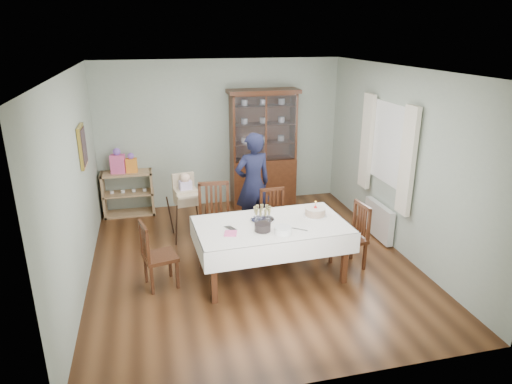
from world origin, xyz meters
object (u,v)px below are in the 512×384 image
object	(u,v)px
woman	(253,184)
gift_bag_orange	(131,164)
chair_end_right	(349,248)
dining_table	(271,250)
chair_end_left	(160,267)
gift_bag_pink	(118,162)
birthday_cake	(315,212)
chair_far_left	(216,234)
champagne_tray	(262,216)
high_chair	(187,212)
chair_far_right	(275,231)
china_cabinet	(263,147)
sideboard	(128,193)

from	to	relation	value
woman	gift_bag_orange	distance (m)	2.29
chair_end_right	woman	distance (m)	1.87
dining_table	chair_end_left	world-z (taller)	chair_end_left
gift_bag_pink	birthday_cake	bearing A→B (deg)	-43.75
chair_far_left	chair_end_right	distance (m)	1.95
woman	champagne_tray	size ratio (longest dim) A/B	5.23
chair_far_left	gift_bag_pink	world-z (taller)	gift_bag_pink
chair_far_left	birthday_cake	bearing A→B (deg)	-23.58
high_chair	chair_far_left	bearing A→B (deg)	-73.46
chair_far_right	gift_bag_pink	size ratio (longest dim) A/B	2.02
chair_far_right	chair_end_left	bearing A→B (deg)	-159.98
chair_end_left	gift_bag_orange	xyz separation A→B (m)	(-0.34, 2.63, 0.69)
gift_bag_pink	china_cabinet	bearing A→B (deg)	-0.03
dining_table	champagne_tray	xyz separation A→B (m)	(-0.08, 0.15, 0.44)
china_cabinet	gift_bag_orange	bearing A→B (deg)	179.96
champagne_tray	birthday_cake	xyz separation A→B (m)	(0.74, -0.02, -0.00)
chair_far_right	gift_bag_orange	xyz separation A→B (m)	(-2.11, 1.89, 0.69)
woman	high_chair	bearing A→B (deg)	-19.84
chair_far_right	chair_end_left	distance (m)	1.92
china_cabinet	birthday_cake	xyz separation A→B (m)	(0.08, -2.58, -0.30)
woman	gift_bag_pink	bearing A→B (deg)	-44.41
chair_far_right	dining_table	bearing A→B (deg)	-112.14
sideboard	high_chair	distance (m)	1.51
chair_end_left	chair_end_right	xyz separation A→B (m)	(2.62, -0.08, 0.01)
gift_bag_orange	birthday_cake	bearing A→B (deg)	-46.27
chair_far_right	gift_bag_orange	bearing A→B (deg)	135.44
sideboard	birthday_cake	size ratio (longest dim) A/B	2.78
birthday_cake	chair_end_right	bearing A→B (deg)	-14.97
dining_table	china_cabinet	xyz separation A→B (m)	(0.58, 2.71, 0.74)
birthday_cake	dining_table	bearing A→B (deg)	-169.34
chair_far_right	gift_bag_pink	distance (m)	3.09
chair_end_right	gift_bag_orange	bearing A→B (deg)	-139.24
chair_far_left	birthday_cake	size ratio (longest dim) A/B	3.31
sideboard	champagne_tray	world-z (taller)	champagne_tray
chair_far_left	gift_bag_orange	size ratio (longest dim) A/B	3.05
chair_far_right	gift_bag_orange	world-z (taller)	gift_bag_orange
birthday_cake	gift_bag_orange	size ratio (longest dim) A/B	0.92
dining_table	chair_far_left	world-z (taller)	chair_far_left
chair_end_left	champagne_tray	bearing A→B (deg)	-100.24
birthday_cake	gift_bag_orange	bearing A→B (deg)	133.73
dining_table	woman	xyz separation A→B (m)	(0.08, 1.42, 0.46)
chair_end_right	champagne_tray	distance (m)	1.35
china_cabinet	champagne_tray	world-z (taller)	china_cabinet
high_chair	gift_bag_orange	size ratio (longest dim) A/B	3.05
chair_far_left	gift_bag_orange	world-z (taller)	gift_bag_orange
dining_table	chair_far_right	distance (m)	0.88
sideboard	woman	bearing A→B (deg)	-33.08
chair_end_left	gift_bag_pink	xyz separation A→B (m)	(-0.56, 2.63, 0.73)
china_cabinet	sideboard	size ratio (longest dim) A/B	2.42
chair_end_left	woman	size ratio (longest dim) A/B	0.53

